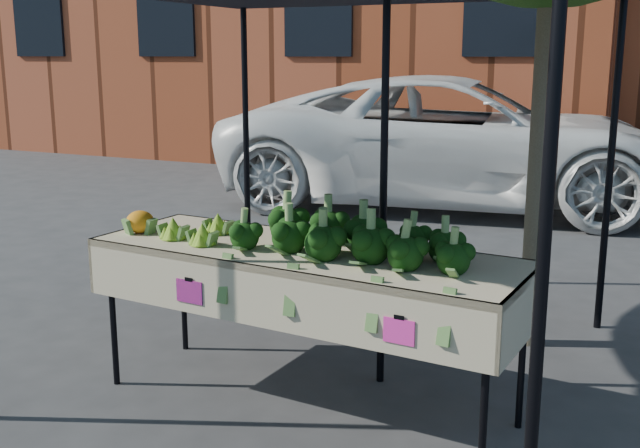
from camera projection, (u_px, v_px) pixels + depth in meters
The scene contains 7 objects.
ground at pixel (283, 398), 4.37m from camera, with size 90.00×90.00×0.00m, color #303032.
table at pixel (305, 328), 4.19m from camera, with size 2.46×0.99×0.90m.
canopy at pixel (333, 150), 4.52m from camera, with size 3.16×3.16×2.74m, color black, non-canonical shape.
broccoli_heap at pixel (354, 232), 3.98m from camera, with size 1.35×0.55×0.24m, color black.
romanesco_cluster at pixel (198, 222), 4.34m from camera, with size 0.42×0.46×0.19m, color #82B826.
cauliflower_pair at pixel (140, 219), 4.47m from camera, with size 0.19×0.19×0.17m, color orange.
street_tree at pixel (545, 53), 4.78m from camera, with size 1.97×1.97×3.87m, color #1E4C14, non-canonical shape.
Camera 1 is at (1.90, -3.58, 1.92)m, focal length 42.75 mm.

